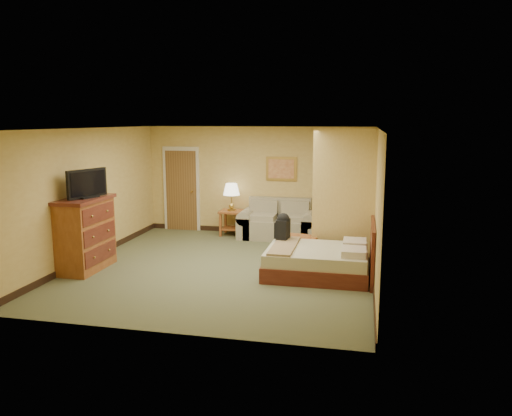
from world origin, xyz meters
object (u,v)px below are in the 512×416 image
(coffee_table, at_px, (297,244))
(dresser, at_px, (85,234))
(bed, at_px, (321,261))
(loveseat, at_px, (278,225))

(coffee_table, distance_m, dresser, 4.02)
(bed, bearing_deg, loveseat, 114.91)
(loveseat, relative_size, bed, 0.97)
(bed, bearing_deg, dresser, -172.54)
(loveseat, height_order, coffee_table, loveseat)
(dresser, distance_m, bed, 4.36)
(bed, bearing_deg, coffee_table, 122.81)
(loveseat, distance_m, dresser, 4.47)
(loveseat, relative_size, dresser, 1.35)
(coffee_table, relative_size, bed, 0.45)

